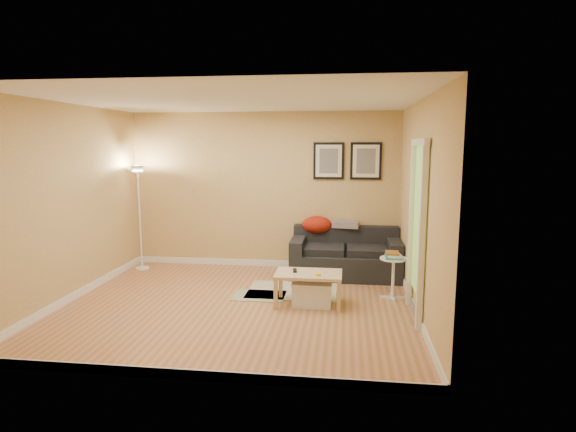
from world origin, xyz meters
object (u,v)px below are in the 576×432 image
at_px(sofa, 346,253).
at_px(side_table, 393,278).
at_px(coffee_table, 308,289).
at_px(storage_bin, 312,293).
at_px(book_stack, 393,255).
at_px(floor_lamp, 140,221).

height_order(sofa, side_table, sofa).
xyz_separation_m(coffee_table, side_table, (1.11, 0.40, 0.07)).
xyz_separation_m(storage_bin, side_table, (1.06, 0.40, 0.12)).
bearing_deg(coffee_table, book_stack, 37.41).
xyz_separation_m(book_stack, floor_lamp, (-4.01, 1.04, 0.22)).
relative_size(sofa, coffee_table, 1.99).
height_order(sofa, floor_lamp, floor_lamp).
xyz_separation_m(coffee_table, storage_bin, (0.05, -0.00, -0.06)).
relative_size(sofa, storage_bin, 3.32).
height_order(coffee_table, floor_lamp, floor_lamp).
height_order(sofa, coffee_table, sofa).
distance_m(coffee_table, book_stack, 1.23).
xyz_separation_m(side_table, floor_lamp, (-4.02, 1.03, 0.54)).
xyz_separation_m(coffee_table, book_stack, (1.10, 0.39, 0.39)).
distance_m(sofa, side_table, 1.21).
distance_m(sofa, coffee_table, 1.50).
height_order(coffee_table, storage_bin, coffee_table).
distance_m(sofa, book_stack, 1.23).
bearing_deg(storage_bin, side_table, 20.48).
relative_size(coffee_table, book_stack, 3.25).
relative_size(side_table, floor_lamp, 0.32).
bearing_deg(sofa, side_table, -57.96).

